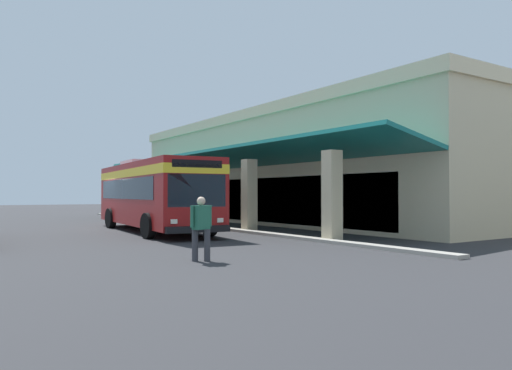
{
  "coord_description": "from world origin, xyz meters",
  "views": [
    {
      "loc": [
        24.9,
        -7.75,
        1.72
      ],
      "look_at": [
        5.24,
        5.19,
        2.16
      ],
      "focal_mm": 34.37,
      "sensor_mm": 36.0,
      "label": 1
    }
  ],
  "objects": [
    {
      "name": "transit_bus",
      "position": [
        3.39,
        0.7,
        1.85
      ],
      "size": [
        11.38,
        3.5,
        3.34
      ],
      "color": "maroon",
      "rests_on": "ground"
    },
    {
      "name": "plaza_building",
      "position": [
        0.34,
        13.51,
        3.32
      ],
      "size": [
        28.33,
        15.97,
        6.63
      ],
      "color": "#C6B793",
      "rests_on": "ground"
    },
    {
      "name": "potted_palm",
      "position": [
        -8.53,
        5.39,
        0.62
      ],
      "size": [
        1.95,
        1.52,
        2.71
      ],
      "color": "gray",
      "rests_on": "ground"
    },
    {
      "name": "curb_strip",
      "position": [
        0.34,
        3.88,
        0.06
      ],
      "size": [
        33.63,
        0.5,
        0.12
      ],
      "primitive_type": "cube",
      "color": "#9E998E",
      "rests_on": "ground"
    },
    {
      "name": "pedestrian",
      "position": [
        13.66,
        -2.03,
        0.92
      ],
      "size": [
        0.38,
        0.66,
        1.65
      ],
      "color": "#38383D",
      "rests_on": "ground"
    },
    {
      "name": "ground",
      "position": [
        0.0,
        8.0,
        0.0
      ],
      "size": [
        120.0,
        120.0,
        0.0
      ],
      "primitive_type": "plane",
      "color": "#2D2D30"
    }
  ]
}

